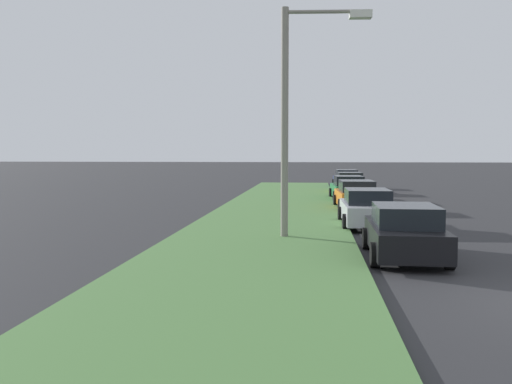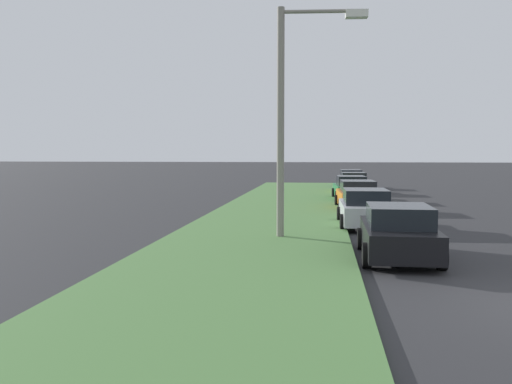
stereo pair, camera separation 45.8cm
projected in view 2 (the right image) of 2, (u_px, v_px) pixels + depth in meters
name	position (u px, v px, depth m)	size (l,w,h in m)	color
grass_median	(265.00, 228.00, 20.66)	(60.00, 6.00, 0.12)	#517F42
parked_car_black	(398.00, 233.00, 14.97)	(4.33, 2.07, 1.47)	black
parked_car_silver	(365.00, 209.00, 21.39)	(4.33, 2.07, 1.47)	#B2B5BA
parked_car_orange	(357.00, 195.00, 27.85)	(4.38, 2.17, 1.47)	orange
parked_car_green	(351.00, 188.00, 33.26)	(4.39, 2.20, 1.47)	#1E6B38
parked_car_yellow	(353.00, 183.00, 39.01)	(4.38, 2.17, 1.47)	gold
parked_car_blue	(351.00, 179.00, 44.68)	(4.36, 2.13, 1.47)	#23389E
streetlight	(292.00, 105.00, 18.00)	(0.47, 2.88, 7.50)	gray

